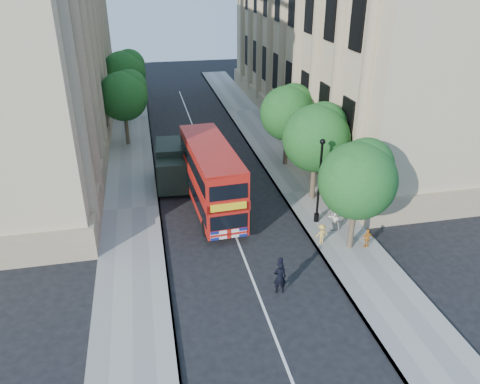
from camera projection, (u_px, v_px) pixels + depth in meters
ground at (259, 297)px, 21.68m from camera, size 120.00×120.00×0.00m
pavement_right at (306, 192)px, 31.52m from camera, size 3.50×80.00×0.12m
pavement_left at (132, 209)px, 29.38m from camera, size 3.50×80.00×0.12m
building_right at (346, 26)px, 41.42m from camera, size 12.00×38.00×18.00m
building_left at (14, 34)px, 36.28m from camera, size 12.00×38.00×18.00m
tree_right_near at (358, 176)px, 23.57m from camera, size 4.00×4.00×6.08m
tree_right_mid at (317, 135)px, 28.77m from camera, size 4.20×4.20×6.37m
tree_right_far at (288, 110)px, 34.10m from camera, size 4.00×4.00×6.15m
tree_left_far at (123, 93)px, 38.01m from camera, size 4.00×4.00×6.30m
tree_left_back at (124, 71)px, 44.93m from camera, size 4.20×4.20×6.65m
lamp_post at (319, 185)px, 26.79m from camera, size 0.32×0.32×5.16m
double_decker_bus at (211, 176)px, 28.53m from camera, size 2.86×9.00×4.10m
box_van at (172, 167)px, 32.10m from camera, size 2.30×5.03×2.81m
police_constable at (280, 277)px, 21.63m from camera, size 0.64×0.45×1.65m
woman_pedestrian at (334, 216)px, 26.58m from camera, size 0.99×0.86×1.74m
child_a at (367, 238)px, 25.04m from camera, size 0.66×0.30×1.10m
child_b at (321, 234)px, 25.42m from camera, size 0.79×0.53×1.14m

